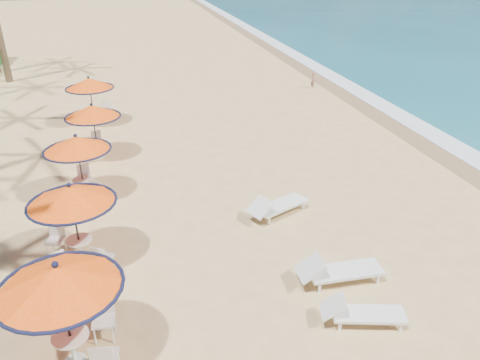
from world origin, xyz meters
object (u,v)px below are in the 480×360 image
object	(u,v)px
station_3	(92,116)
lounger_mid	(337,270)
station_0	(64,287)
station_2	(78,152)
lounger_near	(360,312)
station_1	(71,206)
lounger_far	(276,206)
station_4	(91,88)

from	to	relation	value
station_3	lounger_mid	world-z (taller)	station_3
station_0	station_2	xyz separation A→B (m)	(-0.27, 7.07, -0.23)
station_2	lounger_near	world-z (taller)	station_2
station_1	station_3	distance (m)	6.97
station_3	lounger_mid	xyz separation A→B (m)	(5.84, -9.27, -1.30)
station_1	station_0	bearing A→B (deg)	-87.05
lounger_mid	station_2	bearing A→B (deg)	137.18
lounger_near	lounger_far	bearing A→B (deg)	109.41
station_2	lounger_far	xyz separation A→B (m)	(5.70, -2.61, -1.25)
station_3	lounger_near	world-z (taller)	station_3
station_2	station_4	distance (m)	7.36
station_0	station_2	distance (m)	7.08
station_1	lounger_far	bearing A→B (deg)	10.88
station_0	station_3	world-z (taller)	station_0
station_0	lounger_far	distance (m)	7.18
station_2	lounger_mid	bearing A→B (deg)	-44.24
lounger_near	lounger_mid	bearing A→B (deg)	101.38
lounger_far	station_2	bearing A→B (deg)	129.98
station_1	station_2	distance (m)	3.69
lounger_mid	station_1	bearing A→B (deg)	160.59
station_1	lounger_far	xyz separation A→B (m)	(5.60, 1.08, -1.31)
station_1	station_4	size ratio (longest dim) A/B	1.01
station_4	lounger_mid	bearing A→B (deg)	-65.65
station_0	station_3	distance (m)	10.36
station_3	lounger_near	xyz separation A→B (m)	(5.75, -10.68, -1.35)
station_2	lounger_mid	xyz separation A→B (m)	(6.15, -5.99, -1.24)
lounger_near	station_4	bearing A→B (deg)	127.10
station_1	station_2	bearing A→B (deg)	91.47
station_3	station_4	xyz separation A→B (m)	(-0.20, 4.07, 0.05)
lounger_far	station_0	bearing A→B (deg)	-166.00
station_2	lounger_near	xyz separation A→B (m)	(6.06, -7.39, -1.29)
lounger_near	lounger_mid	xyz separation A→B (m)	(0.09, 1.41, 0.05)
station_2	station_4	bearing A→B (deg)	89.15
station_2	station_3	size ratio (longest dim) A/B	1.00
station_4	station_0	bearing A→B (deg)	-89.37
station_2	station_4	world-z (taller)	station_4
station_2	station_4	xyz separation A→B (m)	(0.11, 7.36, 0.12)
station_0	lounger_far	xyz separation A→B (m)	(5.43, 4.47, -1.48)
lounger_mid	station_0	bearing A→B (deg)	-168.11
station_1	station_3	world-z (taller)	station_1
station_0	lounger_mid	xyz separation A→B (m)	(5.88, 1.09, -1.47)
lounger_far	station_4	bearing A→B (deg)	93.85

